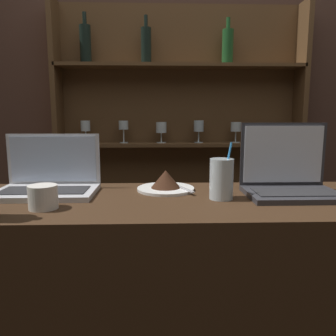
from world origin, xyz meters
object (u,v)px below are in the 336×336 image
at_px(laptop_far, 289,178).
at_px(coffee_cup, 43,197).
at_px(cake_plate, 166,183).
at_px(laptop_near, 48,181).
at_px(water_glass, 221,179).

xyz_separation_m(laptop_far, coffee_cup, (-0.81, -0.16, -0.02)).
distance_m(laptop_far, cake_plate, 0.44).
xyz_separation_m(laptop_far, cake_plate, (-0.43, 0.07, -0.03)).
bearing_deg(coffee_cup, cake_plate, 32.03).
bearing_deg(laptop_near, coffee_cup, -76.16).
bearing_deg(laptop_far, laptop_near, 176.61).
distance_m(water_glass, coffee_cup, 0.56).
bearing_deg(cake_plate, laptop_near, -176.82).
bearing_deg(coffee_cup, laptop_near, 103.84).
distance_m(laptop_near, laptop_far, 0.86).
relative_size(laptop_far, water_glass, 1.67).
xyz_separation_m(water_glass, coffee_cup, (-0.56, -0.10, -0.03)).
bearing_deg(laptop_near, cake_plate, 3.18).
bearing_deg(laptop_far, coffee_cup, -168.87).
bearing_deg(laptop_far, water_glass, -166.71).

